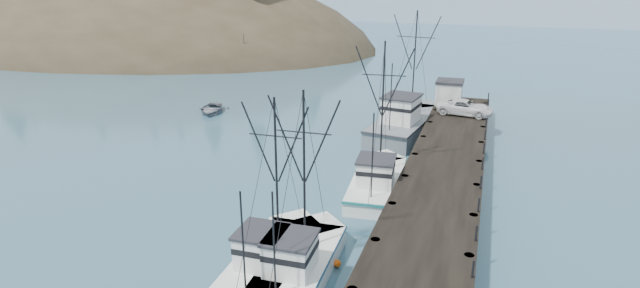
{
  "coord_description": "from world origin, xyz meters",
  "views": [
    {
      "loc": [
        16.54,
        -23.92,
        16.53
      ],
      "look_at": [
        3.46,
        14.41,
        2.5
      ],
      "focal_mm": 28.0,
      "sensor_mm": 36.0,
      "label": 1
    }
  ],
  "objects_px": {
    "trawler_far": "(378,180)",
    "motorboat": "(212,112)",
    "work_vessel": "(406,122)",
    "pier_shed": "(449,92)",
    "trawler_mid": "(273,257)",
    "pier": "(446,161)",
    "trawler_near": "(300,262)",
    "pickup_truck": "(465,107)"
  },
  "relations": [
    {
      "from": "trawler_mid",
      "to": "pickup_truck",
      "type": "height_order",
      "value": "trawler_mid"
    },
    {
      "from": "trawler_near",
      "to": "pier_shed",
      "type": "bearing_deg",
      "value": 81.8
    },
    {
      "from": "trawler_mid",
      "to": "trawler_near",
      "type": "bearing_deg",
      "value": -1.4
    },
    {
      "from": "trawler_far",
      "to": "pier_shed",
      "type": "bearing_deg",
      "value": 81.18
    },
    {
      "from": "trawler_far",
      "to": "motorboat",
      "type": "distance_m",
      "value": 29.48
    },
    {
      "from": "trawler_mid",
      "to": "pier_shed",
      "type": "relative_size",
      "value": 3.28
    },
    {
      "from": "trawler_far",
      "to": "work_vessel",
      "type": "bearing_deg",
      "value": 91.35
    },
    {
      "from": "trawler_near",
      "to": "trawler_far",
      "type": "distance_m",
      "value": 13.16
    },
    {
      "from": "motorboat",
      "to": "pickup_truck",
      "type": "bearing_deg",
      "value": -16.25
    },
    {
      "from": "trawler_near",
      "to": "trawler_mid",
      "type": "bearing_deg",
      "value": 178.6
    },
    {
      "from": "work_vessel",
      "to": "pickup_truck",
      "type": "height_order",
      "value": "work_vessel"
    },
    {
      "from": "pier",
      "to": "trawler_mid",
      "type": "bearing_deg",
      "value": -116.02
    },
    {
      "from": "pier_shed",
      "to": "motorboat",
      "type": "relative_size",
      "value": 0.58
    },
    {
      "from": "pier_shed",
      "to": "pickup_truck",
      "type": "distance_m",
      "value": 4.68
    },
    {
      "from": "pier",
      "to": "trawler_near",
      "type": "distance_m",
      "value": 18.15
    },
    {
      "from": "trawler_near",
      "to": "work_vessel",
      "type": "distance_m",
      "value": 28.76
    },
    {
      "from": "trawler_near",
      "to": "pickup_truck",
      "type": "xyz_separation_m",
      "value": [
        7.12,
        30.77,
        1.99
      ]
    },
    {
      "from": "pier",
      "to": "work_vessel",
      "type": "relative_size",
      "value": 2.78
    },
    {
      "from": "work_vessel",
      "to": "trawler_far",
      "type": "bearing_deg",
      "value": -88.65
    },
    {
      "from": "pier_shed",
      "to": "motorboat",
      "type": "height_order",
      "value": "pier_shed"
    },
    {
      "from": "trawler_far",
      "to": "pickup_truck",
      "type": "height_order",
      "value": "trawler_far"
    },
    {
      "from": "trawler_far",
      "to": "motorboat",
      "type": "height_order",
      "value": "trawler_far"
    },
    {
      "from": "work_vessel",
      "to": "pier_shed",
      "type": "height_order",
      "value": "work_vessel"
    },
    {
      "from": "trawler_far",
      "to": "motorboat",
      "type": "xyz_separation_m",
      "value": [
        -24.64,
        16.18,
        -0.82
      ]
    },
    {
      "from": "pickup_truck",
      "to": "trawler_mid",
      "type": "bearing_deg",
      "value": 171.85
    },
    {
      "from": "pier_shed",
      "to": "trawler_mid",
      "type": "bearing_deg",
      "value": -100.93
    },
    {
      "from": "pickup_truck",
      "to": "work_vessel",
      "type": "bearing_deg",
      "value": 117.11
    },
    {
      "from": "work_vessel",
      "to": "pier_shed",
      "type": "relative_size",
      "value": 4.94
    },
    {
      "from": "pier",
      "to": "trawler_far",
      "type": "height_order",
      "value": "trawler_far"
    },
    {
      "from": "pier",
      "to": "trawler_near",
      "type": "relative_size",
      "value": 4.0
    },
    {
      "from": "trawler_near",
      "to": "trawler_mid",
      "type": "distance_m",
      "value": 1.7
    },
    {
      "from": "work_vessel",
      "to": "trawler_mid",
      "type": "bearing_deg",
      "value": -95.92
    },
    {
      "from": "pier",
      "to": "pier_shed",
      "type": "relative_size",
      "value": 13.75
    },
    {
      "from": "pier_shed",
      "to": "pickup_truck",
      "type": "relative_size",
      "value": 0.55
    },
    {
      "from": "trawler_far",
      "to": "pier_shed",
      "type": "xyz_separation_m",
      "value": [
        3.39,
        21.85,
        2.6
      ]
    },
    {
      "from": "trawler_near",
      "to": "motorboat",
      "type": "bearing_deg",
      "value": 128.19
    },
    {
      "from": "trawler_near",
      "to": "motorboat",
      "type": "height_order",
      "value": "trawler_near"
    },
    {
      "from": "pier_shed",
      "to": "pickup_truck",
      "type": "xyz_separation_m",
      "value": [
        2.09,
        -4.14,
        -0.61
      ]
    },
    {
      "from": "work_vessel",
      "to": "motorboat",
      "type": "height_order",
      "value": "work_vessel"
    },
    {
      "from": "trawler_near",
      "to": "pickup_truck",
      "type": "bearing_deg",
      "value": 76.97
    },
    {
      "from": "work_vessel",
      "to": "pier",
      "type": "bearing_deg",
      "value": -66.01
    },
    {
      "from": "pier",
      "to": "pickup_truck",
      "type": "distance_m",
      "value": 13.92
    }
  ]
}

